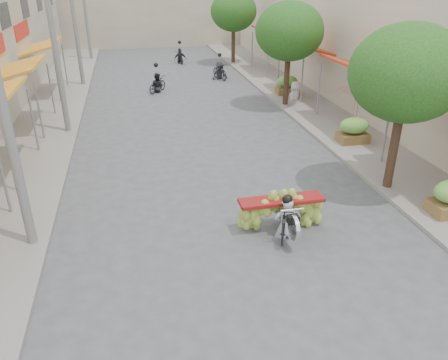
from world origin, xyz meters
TOP-DOWN VIEW (x-y plane):
  - ground at (0.00, 0.00)m, footprint 120.00×120.00m
  - sidewalk_left at (-7.00, 15.00)m, footprint 4.00×60.00m
  - sidewalk_right at (7.00, 15.00)m, footprint 4.00×60.00m
  - shophouse_row_right at (11.99, 14.00)m, footprint 9.77×40.00m
  - far_building at (0.00, 38.00)m, footprint 20.00×6.00m
  - utility_pole_near at (-5.40, 3.00)m, footprint 0.60×0.24m
  - utility_pole_mid at (-5.40, 12.00)m, footprint 0.60×0.24m
  - utility_pole_far at (-5.40, 21.00)m, footprint 0.60×0.24m
  - utility_pole_back at (-5.40, 30.00)m, footprint 0.60×0.24m
  - street_tree_near at (5.40, 4.00)m, footprint 3.40×3.40m
  - street_tree_mid at (5.40, 14.00)m, footprint 3.40×3.40m
  - street_tree_far at (5.40, 26.00)m, footprint 3.40×3.40m
  - produce_crate_mid at (6.20, 8.00)m, footprint 1.20×0.88m
  - produce_crate_far at (6.20, 16.00)m, footprint 1.20×0.88m
  - banana_motorbike at (1.19, 2.24)m, footprint 2.33×1.84m
  - market_umbrella at (6.06, 7.89)m, footprint 1.99×1.99m
  - pedestrian at (6.29, 14.92)m, footprint 1.05×1.02m
  - bg_motorbike_a at (-0.99, 18.44)m, footprint 1.42×1.67m
  - bg_motorbike_b at (3.30, 20.94)m, footprint 1.17×1.92m
  - bg_motorbike_c at (1.43, 27.01)m, footprint 1.02×1.56m

SIDE VIEW (x-z plane):
  - ground at x=0.00m, z-range 0.00..0.00m
  - sidewalk_left at x=-7.00m, z-range 0.00..0.12m
  - sidewalk_right at x=7.00m, z-range 0.00..0.12m
  - banana_motorbike at x=1.19m, z-range -0.35..1.76m
  - produce_crate_mid at x=6.20m, z-range 0.13..1.29m
  - produce_crate_far at x=6.20m, z-range 0.13..1.29m
  - bg_motorbike_a at x=-0.99m, z-range -0.23..1.72m
  - bg_motorbike_c at x=1.43m, z-range -0.16..1.79m
  - bg_motorbike_b at x=3.30m, z-range -0.15..1.80m
  - pedestrian at x=6.29m, z-range 0.12..1.99m
  - market_umbrella at x=6.06m, z-range 1.60..3.40m
  - shophouse_row_right at x=11.99m, z-range 0.00..6.00m
  - far_building at x=0.00m, z-range 0.00..7.00m
  - street_tree_near at x=5.40m, z-range 1.16..6.41m
  - street_tree_mid at x=5.40m, z-range 1.16..6.41m
  - street_tree_far at x=5.40m, z-range 1.16..6.41m
  - utility_pole_near at x=-5.40m, z-range 0.03..8.03m
  - utility_pole_mid at x=-5.40m, z-range 0.03..8.03m
  - utility_pole_far at x=-5.40m, z-range 0.03..8.03m
  - utility_pole_back at x=-5.40m, z-range 0.03..8.03m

